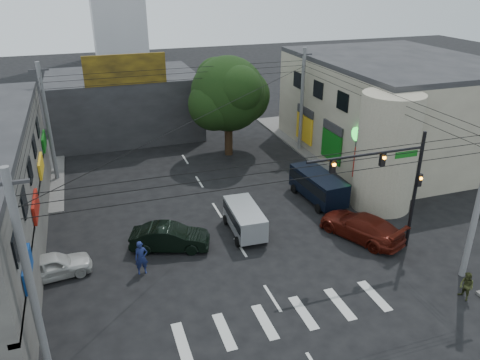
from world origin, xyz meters
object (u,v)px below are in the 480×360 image
dark_sedan (170,237)px  silver_minivan (245,221)px  traffic_gantry (393,176)px  utility_pole_far_right (302,101)px  navy_van (318,187)px  maroon_sedan (361,226)px  utility_pole_near_left (30,281)px  utility_pole_far_left (48,124)px  street_tree (228,94)px  pedestrian_olive (466,286)px  white_compact (52,266)px  utility_pole_near_right (479,199)px  traffic_officer (141,258)px

dark_sedan → silver_minivan: 4.78m
traffic_gantry → utility_pole_far_right: size_ratio=0.78×
dark_sedan → navy_van: size_ratio=0.95×
maroon_sedan → navy_van: bearing=-112.8°
utility_pole_near_left → silver_minivan: bearing=35.4°
utility_pole_far_left → street_tree: bearing=3.9°
utility_pole_near_left → maroon_sedan: size_ratio=1.58×
utility_pole_far_left → utility_pole_far_right: same height
utility_pole_near_left → utility_pole_far_right: (21.00, 20.50, 0.00)m
utility_pole_far_left → pedestrian_olive: bearing=-48.4°
street_tree → maroon_sedan: (3.38, -16.30, -4.69)m
traffic_gantry → navy_van: 8.18m
white_compact → maroon_sedan: maroon_sedan is taller
utility_pole_near_right → navy_van: (-3.23, 10.71, -3.59)m
utility_pole_far_right → silver_minivan: utility_pole_far_right is taller
navy_van → dark_sedan: bearing=100.7°
utility_pole_near_right → utility_pole_far_left: size_ratio=1.00×
dark_sedan → traffic_officer: traffic_officer is taller
utility_pole_near_right → dark_sedan: utility_pole_near_right is taller
utility_pole_near_right → dark_sedan: size_ratio=1.88×
traffic_officer → pedestrian_olive: traffic_officer is taller
maroon_sedan → silver_minivan: 7.16m
utility_pole_near_left → pedestrian_olive: size_ratio=6.04×
silver_minivan → traffic_gantry: bearing=-120.3°
utility_pole_far_right → maroon_sedan: size_ratio=1.58×
utility_pole_far_left → dark_sedan: 14.85m
white_compact → maroon_sedan: bearing=-102.4°
white_compact → pedestrian_olive: pedestrian_olive is taller
silver_minivan → pedestrian_olive: silver_minivan is taller
traffic_gantry → utility_pole_far_left: bearing=137.1°
street_tree → traffic_gantry: size_ratio=1.21×
traffic_officer → pedestrian_olive: size_ratio=1.28×
dark_sedan → traffic_officer: 2.74m
street_tree → white_compact: street_tree is taller
utility_pole_near_right → silver_minivan: bearing=140.4°
utility_pole_far_right → maroon_sedan: (-3.12, -15.30, -3.82)m
dark_sedan → white_compact: 6.57m
traffic_gantry → utility_pole_far_left: size_ratio=0.78×
traffic_gantry → utility_pole_near_right: size_ratio=0.78×
utility_pole_far_left → navy_van: (17.77, -9.79, -3.59)m
dark_sedan → maroon_sedan: maroon_sedan is taller
maroon_sedan → navy_van: navy_van is taller
pedestrian_olive → utility_pole_near_right: bearing=138.3°
street_tree → utility_pole_near_left: size_ratio=0.95×
dark_sedan → utility_pole_far_right: bearing=-29.9°
white_compact → traffic_officer: bearing=-111.2°
maroon_sedan → pedestrian_olive: (1.74, -6.84, -0.02)m
street_tree → utility_pole_far_left: 14.56m
utility_pole_near_left → navy_van: bearing=31.1°
street_tree → utility_pole_far_right: 6.63m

